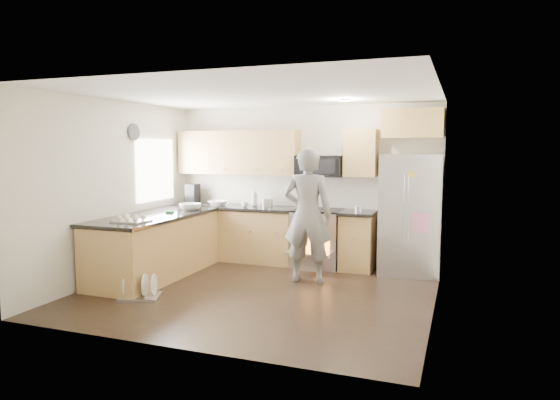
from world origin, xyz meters
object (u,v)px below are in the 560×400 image
at_px(stove_range, 318,225).
at_px(dish_rack, 140,291).
at_px(person, 308,215).
at_px(refrigerator, 409,215).

relative_size(stove_range, dish_rack, 2.96).
height_order(person, dish_rack, person).
height_order(refrigerator, person, person).
bearing_deg(person, dish_rack, 35.25).
xyz_separation_m(stove_range, refrigerator, (1.42, -0.01, 0.23)).
xyz_separation_m(refrigerator, dish_rack, (-3.08, -2.43, -0.83)).
bearing_deg(dish_rack, person, 39.78).
height_order(stove_range, dish_rack, stove_range).
height_order(stove_range, refrigerator, refrigerator).
bearing_deg(stove_range, refrigerator, -0.29).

